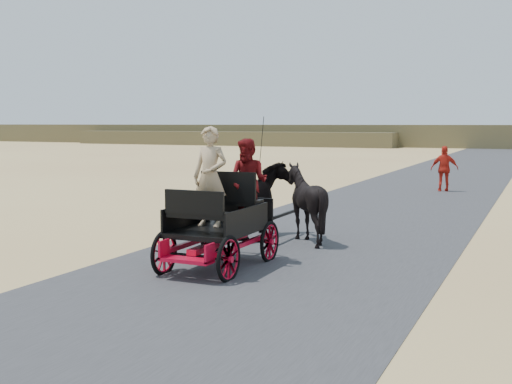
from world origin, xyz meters
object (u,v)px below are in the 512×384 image
at_px(horse_left, 259,200).
at_px(horse_right, 306,203).
at_px(pedestrian, 445,169).
at_px(carriage, 219,247).

height_order(horse_left, horse_right, horse_right).
relative_size(horse_left, pedestrian, 1.16).
bearing_deg(pedestrian, horse_right, 70.13).
relative_size(carriage, horse_left, 1.20).
bearing_deg(horse_right, horse_left, 0.00).
distance_m(horse_right, pedestrian, 11.98).
height_order(horse_right, pedestrian, pedestrian).
height_order(horse_left, pedestrian, pedestrian).
bearing_deg(pedestrian, carriage, 69.23).
xyz_separation_m(carriage, horse_left, (-0.55, 3.00, 0.49)).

